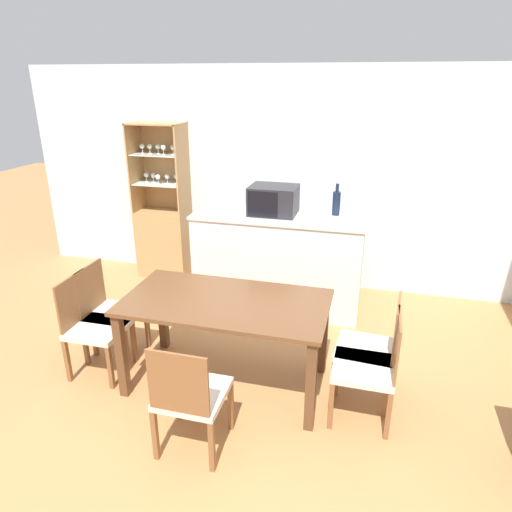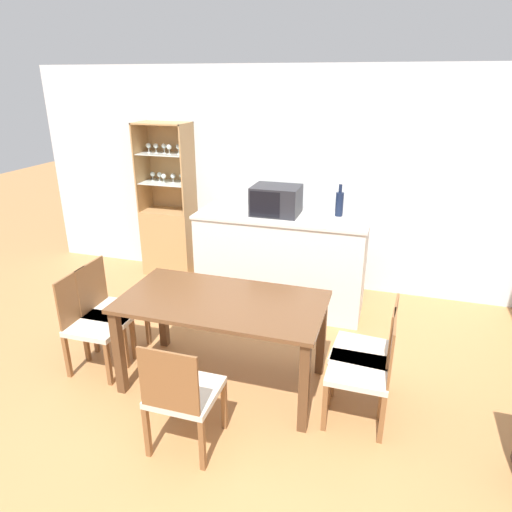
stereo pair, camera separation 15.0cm
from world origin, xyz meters
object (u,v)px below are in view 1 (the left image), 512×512
Objects in this scene: dining_table at (226,313)px; dining_chair_side_left_near at (93,326)px; microwave at (273,200)px; dining_chair_side_left_far at (110,312)px; dining_chair_head_near at (190,396)px; wine_bottle at (336,203)px; dining_chair_side_right_far at (371,348)px; dining_chair_side_right_near at (370,367)px; display_cabinet at (164,231)px.

dining_table is 1.86× the size of dining_chair_side_left_near.
microwave reaches higher than dining_chair_side_left_near.
dining_chair_side_left_far is (-1.15, 0.13, -0.22)m from dining_table.
dining_chair_head_near is 2.62× the size of wine_bottle.
dining_chair_side_left_far is 2.29m from dining_chair_side_right_far.
dining_chair_side_left_far is (-2.29, 0.26, 0.00)m from dining_chair_side_right_near.
wine_bottle is at bearing 128.90° from dining_chair_side_left_far.
dining_chair_side_left_far is (0.35, -1.87, -0.14)m from display_cabinet.
dining_chair_side_right_near is at bearing -75.28° from wine_bottle.
dining_chair_side_left_near is at bearing 90.42° from dining_chair_side_right_near.
dining_chair_side_right_far is at bearing 0.43° from dining_chair_side_right_near.
dining_chair_side_left_near is 0.26m from dining_chair_side_left_far.
dining_table is 1.61m from microwave.
dining_table is at bearing 95.47° from dining_chair_side_left_near.
dining_chair_head_near is at bearing -61.61° from display_cabinet.
dining_chair_side_right_near is 1.00× the size of dining_chair_side_left_far.
dining_chair_head_near is 2.61m from wine_bottle.
dining_table is 1.17m from dining_chair_side_right_near.
dining_chair_side_left_far is (-0.00, 0.26, 0.00)m from dining_chair_side_left_near.
dining_chair_side_right_far is at bearing -72.96° from wine_bottle.
dining_table is 1.17m from dining_chair_side_left_far.
display_cabinet reaches higher than dining_chair_side_left_near.
dining_chair_head_near is 1.31m from dining_chair_side_right_near.
dining_chair_side_left_near is at bearing -173.59° from dining_table.
dining_chair_side_right_far is (2.29, -0.00, 0.00)m from dining_chair_side_left_far.
wine_bottle reaches higher than dining_chair_side_right_near.
dining_chair_side_left_far is at bearing 142.09° from dining_chair_head_near.
dining_table is (1.49, -2.00, 0.08)m from display_cabinet.
wine_bottle is (1.83, 1.52, 0.75)m from dining_chair_side_left_far.
dining_chair_side_left_far reaches higher than dining_table.
dining_chair_side_left_near is 1.00× the size of dining_chair_side_left_far.
microwave is (0.04, 1.51, 0.55)m from dining_table.
dining_chair_side_left_far is 2.62× the size of wine_bottle.
dining_chair_side_left_near and dining_chair_side_right_far have the same top height.
microwave is 1.48× the size of wine_bottle.
dining_chair_side_left_far is 1.78× the size of microwave.
display_cabinet reaches higher than wine_bottle.
dining_chair_side_right_far is (1.15, 0.12, -0.22)m from dining_table.
dining_chair_side_left_far is at bearing 84.04° from dining_chair_side_right_near.
display_cabinet is at bearing -170.29° from dining_chair_side_left_far.
display_cabinet is 2.16m from dining_chair_side_left_near.
microwave is at bearing 143.32° from dining_chair_side_left_near.
dining_table is at bearing 100.30° from dining_chair_side_right_far.
display_cabinet is 1.18× the size of dining_table.
dining_chair_head_near is at bearing -90.91° from microwave.
dining_chair_side_left_far is at bearing -140.31° from wine_bottle.
dining_chair_side_left_near is at bearing -0.79° from dining_chair_side_left_far.
wine_bottle is (-0.47, 1.77, 0.75)m from dining_chair_side_right_near.
dining_chair_head_near is at bearing 131.88° from dining_chair_side_right_far.
microwave is (0.04, 2.28, 0.77)m from dining_chair_head_near.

